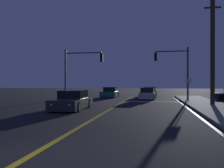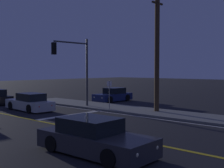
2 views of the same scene
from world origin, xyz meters
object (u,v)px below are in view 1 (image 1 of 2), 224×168
car_following_oncoming_silver (148,94)px  traffic_signal_near_right (175,65)px  car_mid_block_charcoal (72,101)px  street_sign_corner (188,86)px  car_parked_curb_teal (110,93)px  traffic_signal_far_left (79,66)px  utility_pole_right (213,47)px  car_distant_tail_black (150,92)px

car_following_oncoming_silver → traffic_signal_near_right: 4.77m
car_mid_block_charcoal → street_sign_corner: 11.61m
car_parked_curb_teal → traffic_signal_far_left: size_ratio=0.81×
car_mid_block_charcoal → car_following_oncoming_silver: bearing=-113.9°
utility_pole_right → car_following_oncoming_silver: bearing=123.5°
traffic_signal_far_left → car_following_oncoming_silver: bearing=24.5°
car_parked_curb_teal → street_sign_corner: (8.90, -7.28, 0.98)m
car_following_oncoming_silver → street_sign_corner: 6.23m
traffic_signal_near_right → street_sign_corner: size_ratio=2.46×
utility_pole_right → street_sign_corner: (-1.40, 3.37, -3.21)m
car_distant_tail_black → car_following_oncoming_silver: size_ratio=0.96×
traffic_signal_near_right → utility_pole_right: utility_pole_right is taller
car_parked_curb_teal → traffic_signal_far_left: 7.07m
car_mid_block_charcoal → utility_pole_right: size_ratio=0.51×
utility_pole_right → street_sign_corner: utility_pole_right is taller
utility_pole_right → street_sign_corner: size_ratio=4.02×
utility_pole_right → traffic_signal_near_right: bearing=111.0°
car_distant_tail_black → street_sign_corner: street_sign_corner is taller
street_sign_corner → car_distant_tail_black: bearing=109.2°
car_mid_block_charcoal → traffic_signal_far_left: 9.62m
car_mid_block_charcoal → traffic_signal_far_left: traffic_signal_far_left is taller
car_mid_block_charcoal → car_following_oncoming_silver: 13.07m
car_mid_block_charcoal → traffic_signal_near_right: size_ratio=0.84×
car_distant_tail_black → traffic_signal_far_left: size_ratio=0.80×
street_sign_corner → car_mid_block_charcoal: bearing=-140.3°
car_mid_block_charcoal → traffic_signal_far_left: (-2.34, 8.78, 3.14)m
car_distant_tail_black → car_parked_curb_teal: bearing=-145.6°
car_distant_tail_black → car_parked_curb_teal: (-5.06, -3.71, 0.00)m
street_sign_corner → car_parked_curb_teal: bearing=140.7°
car_distant_tail_black → car_following_oncoming_silver: same height
car_parked_curb_teal → traffic_signal_near_right: traffic_signal_near_right is taller
traffic_signal_near_right → car_mid_block_charcoal: bearing=52.1°
car_following_oncoming_silver → car_parked_curb_teal: same height
car_parked_curb_teal → utility_pole_right: 15.39m
car_mid_block_charcoal → street_sign_corner: (8.90, 7.38, 0.98)m
car_mid_block_charcoal → traffic_signal_far_left: bearing=-76.8°
car_distant_tail_black → car_mid_block_charcoal: (-5.06, -18.37, 0.00)m
traffic_signal_near_right → car_distant_tail_black: bearing=-70.7°
car_parked_curb_teal → traffic_signal_near_right: bearing=151.1°
car_following_oncoming_silver → utility_pole_right: utility_pole_right is taller
car_following_oncoming_silver → car_parked_curb_teal: (-4.94, 2.56, 0.00)m
street_sign_corner → traffic_signal_near_right: bearing=109.1°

